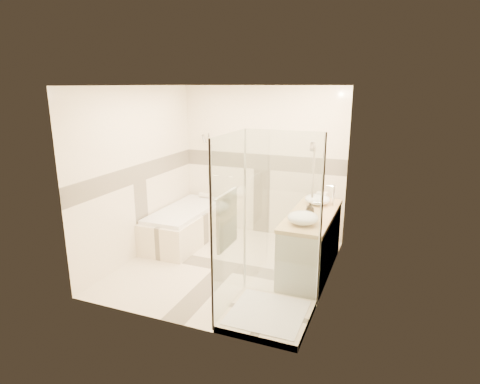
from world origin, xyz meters
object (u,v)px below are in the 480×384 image
at_px(bathtub, 186,223).
at_px(vanity, 311,242).
at_px(amenity_bottle_a, 309,209).
at_px(shower_enclosure, 260,273).
at_px(vessel_sink_far, 303,218).
at_px(amenity_bottle_b, 310,209).
at_px(vessel_sink_near, 317,199).

bearing_deg(bathtub, vanity, -9.25).
bearing_deg(amenity_bottle_a, shower_enclosure, -103.25).
xyz_separation_m(vanity, amenity_bottle_a, (-0.02, -0.11, 0.51)).
bearing_deg(vessel_sink_far, bathtub, 158.91).
distance_m(bathtub, amenity_bottle_a, 2.27).
bearing_deg(vessel_sink_far, vanity, 87.57).
bearing_deg(bathtub, vessel_sink_far, -21.09).
height_order(vessel_sink_far, amenity_bottle_b, vessel_sink_far).
relative_size(bathtub, shower_enclosure, 0.83).
bearing_deg(vanity, vessel_sink_far, -92.43).
distance_m(vessel_sink_near, amenity_bottle_a, 0.54).
distance_m(vessel_sink_far, amenity_bottle_b, 0.41).
bearing_deg(amenity_bottle_a, amenity_bottle_b, 90.00).
bearing_deg(amenity_bottle_a, vessel_sink_far, -90.00).
height_order(vanity, amenity_bottle_a, amenity_bottle_a).
distance_m(bathtub, shower_enclosure, 2.47).
xyz_separation_m(shower_enclosure, amenity_bottle_a, (0.27, 1.16, 0.43)).
distance_m(vanity, vessel_sink_near, 0.66).
distance_m(shower_enclosure, amenity_bottle_a, 1.27).
bearing_deg(amenity_bottle_a, vanity, 79.89).
distance_m(shower_enclosure, amenity_bottle_b, 1.30).
xyz_separation_m(bathtub, shower_enclosure, (1.86, -1.62, 0.20)).
distance_m(shower_enclosure, vessel_sink_near, 1.77).
distance_m(bathtub, vanity, 2.18).
bearing_deg(bathtub, vessel_sink_near, 2.15).
height_order(shower_enclosure, vessel_sink_near, shower_enclosure).
bearing_deg(amenity_bottle_b, amenity_bottle_a, -90.00).
height_order(bathtub, vanity, vanity).
relative_size(vanity, vessel_sink_near, 4.49).
relative_size(vanity, vessel_sink_far, 4.20).
relative_size(vessel_sink_near, amenity_bottle_b, 2.38).
bearing_deg(vessel_sink_near, vanity, -87.34).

